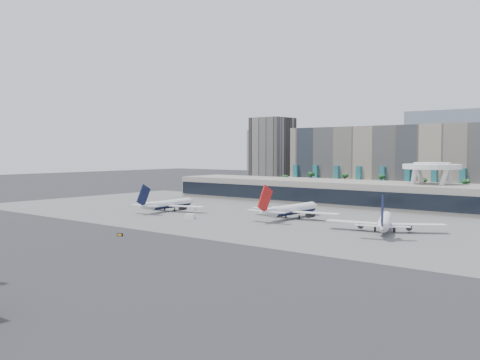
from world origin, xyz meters
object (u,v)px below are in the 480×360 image
Objects in this scene: service_vehicle_a at (191,208)px; taxiway_sign at (120,235)px; service_vehicle_b at (190,216)px; airliner_right at (385,222)px; airliner_left at (169,204)px; airliner_centre at (291,210)px.

service_vehicle_a is 1.92× the size of taxiway_sign.
airliner_right is at bearing -2.18° from service_vehicle_b.
airliner_right is (101.51, 2.88, 0.23)m from airliner_left.
airliner_left is at bearing -166.83° from airliner_centre.
service_vehicle_a is at bearing 62.53° from airliner_left.
airliner_left is at bearing 160.09° from airliner_right.
service_vehicle_b is at bearing -31.26° from airliner_left.
airliner_left is 101.55m from airliner_right.
taxiway_sign is (39.23, -58.17, -2.84)m from airliner_left.
airliner_right reaches higher than taxiway_sign.
airliner_centre is (57.43, 13.09, 0.38)m from airliner_left.
airliner_right is 10.06× the size of service_vehicle_b.
service_vehicle_b is at bearing 170.23° from airliner_right.
airliner_centre is at bearing 7.63° from airliner_left.
airliner_centre is 20.41× the size of taxiway_sign.
airliner_left is 0.98× the size of airliner_right.
service_vehicle_b reaches higher than service_vehicle_a.
airliner_left is 18.32× the size of taxiway_sign.
airliner_centre is 10.62× the size of service_vehicle_a.
airliner_centre is 1.10× the size of airliner_right.
airliner_left is at bearing 105.81° from taxiway_sign.
taxiway_sign is at bearing -86.41° from service_vehicle_a.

